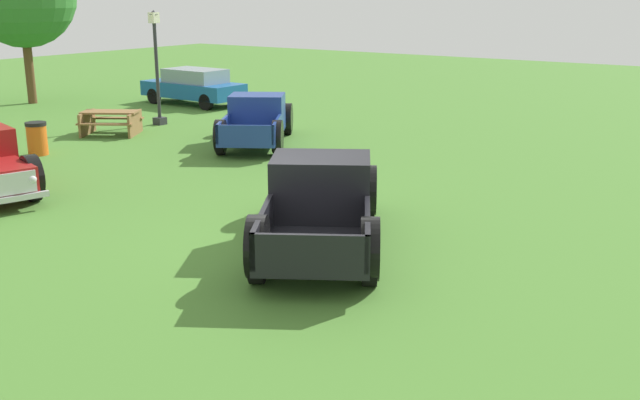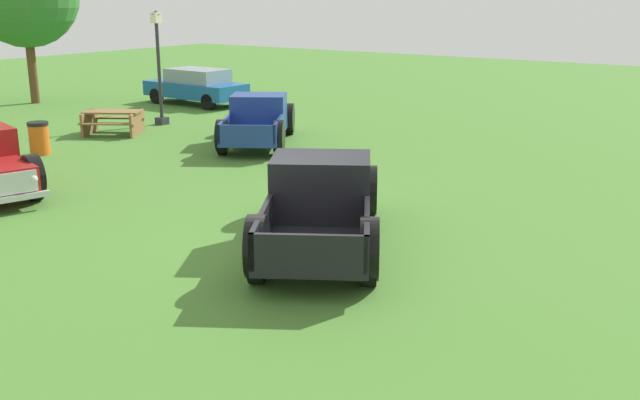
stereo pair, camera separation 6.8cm
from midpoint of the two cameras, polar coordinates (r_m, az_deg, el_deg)
ground_plane at (r=13.77m, az=-2.23°, el=-3.43°), size 80.00×80.00×0.00m
pickup_truck_foreground at (r=13.74m, az=0.25°, el=-0.04°), size 5.56×4.37×1.64m
pickup_truck_behind_left at (r=23.13m, az=-4.62°, el=6.23°), size 5.06×4.02×1.49m
sedan_distant_a at (r=31.36m, az=-9.48°, el=8.69°), size 1.91×4.47×1.48m
lamp_post_near at (r=26.63m, az=-12.27°, el=10.11°), size 0.36×0.36×3.93m
picnic_table at (r=25.26m, az=-15.64°, el=6.01°), size 2.20×2.31×0.78m
trash_can at (r=22.73m, az=-20.80°, el=4.49°), size 0.59×0.59×0.95m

